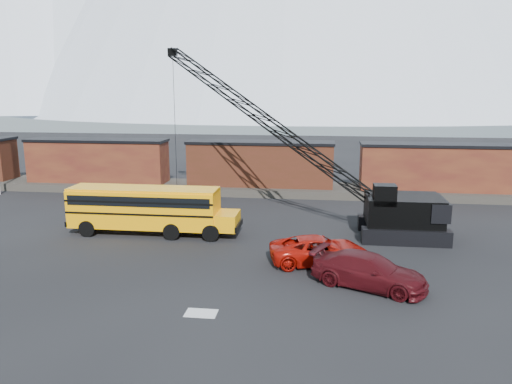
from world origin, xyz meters
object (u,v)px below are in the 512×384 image
school_bus (149,208)px  red_pickup (320,250)px  crawler_crane (266,120)px  maroon_suv (369,271)px

school_bus → red_pickup: size_ratio=2.08×
school_bus → red_pickup: bearing=-21.0°
crawler_crane → red_pickup: bearing=-66.7°
maroon_suv → crawler_crane: size_ratio=0.28×
school_bus → maroon_suv: 15.81m
maroon_suv → crawler_crane: 15.76m
school_bus → crawler_crane: crawler_crane is taller
school_bus → red_pickup: school_bus is taller
red_pickup → maroon_suv: 3.95m
crawler_crane → school_bus: bearing=-144.4°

